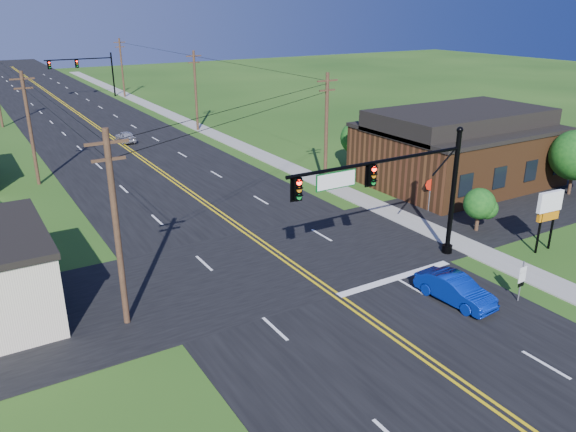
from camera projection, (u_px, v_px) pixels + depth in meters
ground at (437, 371)px, 22.27m from camera, size 260.00×260.00×0.00m
road_main at (109, 137)px, 62.32m from camera, size 16.00×220.00×0.04m
road_cross at (283, 261)px, 31.88m from camera, size 70.00×10.00×0.04m
sidewalk at (233, 143)px, 59.40m from camera, size 2.00×160.00×0.08m
signal_mast_main at (394, 188)px, 29.12m from camera, size 11.30×0.60×7.48m
signal_mast_far at (84, 69)px, 86.93m from camera, size 10.98×0.60×7.48m
brick_building at (457, 154)px, 45.57m from camera, size 14.20×11.20×4.70m
utility_pole_left_a at (116, 227)px, 24.02m from camera, size 1.80×0.28×9.00m
utility_pole_left_b at (30, 127)px, 44.05m from camera, size 1.80×0.28×9.00m
utility_pole_right_a at (326, 130)px, 43.00m from camera, size 1.80×0.28×9.00m
utility_pole_right_b at (196, 89)px, 63.83m from camera, size 1.80×0.28×9.00m
utility_pole_right_c at (122, 67)px, 87.86m from camera, size 1.80×0.28×9.00m
tree_right_front at (576, 155)px, 42.12m from camera, size 3.80×3.80×5.00m
tree_right_back at (357, 138)px, 49.95m from camera, size 3.00×3.00×4.10m
shrub_corner at (479, 204)px, 35.54m from camera, size 2.00×2.00×2.86m
blue_car at (455, 290)px, 27.22m from camera, size 1.76×4.20×1.35m
distant_car at (126, 137)px, 59.52m from camera, size 1.59×3.56×1.19m
route_sign at (522, 278)px, 27.10m from camera, size 0.54×0.10×2.16m
stop_sign at (431, 188)px, 39.01m from camera, size 0.82×0.31×2.40m
pylon_sign at (549, 208)px, 32.31m from camera, size 1.80×0.38×3.68m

